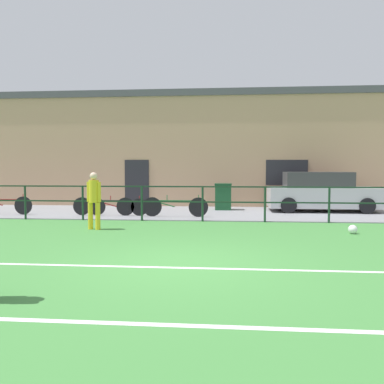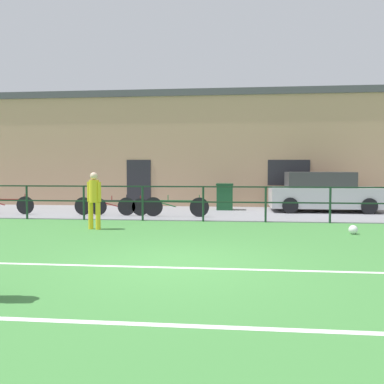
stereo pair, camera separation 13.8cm
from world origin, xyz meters
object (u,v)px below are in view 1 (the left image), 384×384
at_px(soccer_ball_match, 353,229).
at_px(bicycle_parked_4, 103,206).
at_px(bicycle_parked_3, 3,205).
at_px(parked_car_red, 321,193).
at_px(bicycle_parked_0, 118,206).
at_px(player_striker, 94,197).
at_px(bicycle_parked_1, 175,207).
at_px(trash_bin_0, 223,196).

distance_m(soccer_ball_match, bicycle_parked_4, 8.48).
relative_size(soccer_ball_match, bicycle_parked_4, 0.10).
xyz_separation_m(soccer_ball_match, bicycle_parked_3, (-11.60, 3.37, 0.25)).
height_order(parked_car_red, bicycle_parked_0, parked_car_red).
xyz_separation_m(soccer_ball_match, bicycle_parked_0, (-7.25, 3.37, 0.23)).
bearing_deg(soccer_ball_match, player_striker, 178.90).
distance_m(bicycle_parked_1, trash_bin_0, 3.07).
xyz_separation_m(bicycle_parked_0, trash_bin_0, (3.74, 2.43, 0.22)).
xyz_separation_m(player_striker, bicycle_parked_0, (-0.21, 3.23, -0.57)).
distance_m(bicycle_parked_0, bicycle_parked_3, 4.35).
height_order(player_striker, bicycle_parked_3, player_striker).
height_order(parked_car_red, bicycle_parked_4, parked_car_red).
distance_m(parked_car_red, bicycle_parked_3, 12.18).
bearing_deg(parked_car_red, soccer_ball_match, -93.79).
distance_m(soccer_ball_match, bicycle_parked_0, 8.00).
distance_m(bicycle_parked_3, trash_bin_0, 8.46).
xyz_separation_m(bicycle_parked_3, bicycle_parked_4, (3.82, 0.00, -0.01)).
distance_m(player_striker, soccer_ball_match, 7.09).
distance_m(player_striker, bicycle_parked_1, 3.66).
relative_size(parked_car_red, bicycle_parked_4, 1.87).
height_order(soccer_ball_match, parked_car_red, parked_car_red).
bearing_deg(trash_bin_0, soccer_ball_match, -58.85).
relative_size(bicycle_parked_0, trash_bin_0, 2.02).
bearing_deg(parked_car_red, bicycle_parked_1, -156.99).
relative_size(soccer_ball_match, bicycle_parked_3, 0.10).
bearing_deg(bicycle_parked_1, bicycle_parked_4, 176.89).
relative_size(parked_car_red, trash_bin_0, 3.91).
relative_size(bicycle_parked_0, bicycle_parked_1, 0.94).
height_order(bicycle_parked_0, bicycle_parked_1, bicycle_parked_1).
height_order(bicycle_parked_0, trash_bin_0, trash_bin_0).
bearing_deg(bicycle_parked_0, soccer_ball_match, -24.91).
xyz_separation_m(player_striker, trash_bin_0, (3.54, 5.67, -0.35)).
bearing_deg(bicycle_parked_0, bicycle_parked_3, 180.00).
xyz_separation_m(bicycle_parked_0, bicycle_parked_1, (2.10, -0.14, 0.03)).
relative_size(player_striker, soccer_ball_match, 6.87).
xyz_separation_m(player_striker, parked_car_red, (7.41, 5.43, -0.16)).
bearing_deg(bicycle_parked_1, player_striker, -121.41).
height_order(player_striker, soccer_ball_match, player_striker).
height_order(soccer_ball_match, bicycle_parked_0, bicycle_parked_0).
height_order(bicycle_parked_0, bicycle_parked_3, bicycle_parked_3).
bearing_deg(bicycle_parked_4, player_striker, -77.05).
bearing_deg(bicycle_parked_3, bicycle_parked_0, -0.00).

